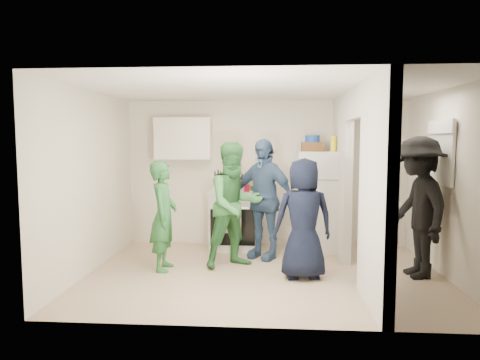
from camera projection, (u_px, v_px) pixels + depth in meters
name	position (u px, v px, depth m)	size (l,w,h in m)	color
floor	(264.00, 274.00, 5.84)	(4.80, 4.80, 0.00)	tan
wall_back	(266.00, 173.00, 7.41)	(4.80, 4.80, 0.00)	silver
wall_front	(263.00, 201.00, 4.04)	(4.80, 4.80, 0.00)	silver
wall_left	(91.00, 182.00, 5.89)	(3.40, 3.40, 0.00)	silver
wall_right	(449.00, 184.00, 5.56)	(3.40, 3.40, 0.00)	silver
ceiling	(265.00, 88.00, 5.61)	(4.80, 4.80, 0.00)	white
partition_pier_back	(342.00, 177.00, 6.74)	(0.12, 1.20, 2.50)	silver
partition_pier_front	(376.00, 194.00, 4.55)	(0.12, 1.20, 2.50)	silver
partition_header	(358.00, 103.00, 5.55)	(0.12, 1.00, 0.40)	silver
stove	(234.00, 219.00, 7.19)	(0.83, 0.69, 0.99)	white
upper_cabinet	(184.00, 139.00, 7.28)	(0.95, 0.34, 0.70)	silver
fridge	(318.00, 201.00, 7.04)	(0.68, 0.66, 1.64)	silver
wicker_basket	(312.00, 147.00, 7.01)	(0.35, 0.25, 0.15)	brown
blue_bowl	(312.00, 139.00, 7.00)	(0.24, 0.24, 0.11)	#163D9C
yellow_cup_stack_top	(333.00, 144.00, 6.84)	(0.09, 0.09, 0.25)	yellow
wall_clock	(269.00, 147.00, 7.35)	(0.22, 0.22, 0.03)	white
spice_shelf	(266.00, 168.00, 7.36)	(0.35, 0.08, 0.03)	olive
nook_window	(443.00, 153.00, 5.73)	(0.03, 0.70, 0.80)	black
nook_window_frame	(442.00, 153.00, 5.73)	(0.04, 0.76, 0.86)	white
nook_valance	(441.00, 127.00, 5.70)	(0.04, 0.82, 0.18)	white
yellow_cup_stack_stove	(226.00, 184.00, 6.92)	(0.09, 0.09, 0.25)	orange
red_cup	(247.00, 188.00, 6.93)	(0.09, 0.09, 0.12)	#B90C28
person_green_left	(163.00, 216.00, 5.98)	(0.56, 0.37, 1.53)	#2B6D35
person_green_center	(235.00, 205.00, 6.12)	(0.87, 0.68, 1.79)	#327338
person_denim	(263.00, 199.00, 6.57)	(1.08, 0.45, 1.84)	#38567A
person_navy	(303.00, 219.00, 5.60)	(0.78, 0.51, 1.59)	black
person_nook	(418.00, 207.00, 5.66)	(1.21, 0.70, 1.87)	black
bottle_a	(218.00, 179.00, 7.29)	(0.07, 0.07, 0.33)	brown
bottle_b	(223.00, 182.00, 7.07)	(0.06, 0.06, 0.28)	#1D5725
bottle_c	(230.00, 182.00, 7.29)	(0.06, 0.06, 0.26)	silver
bottle_d	(235.00, 183.00, 7.07)	(0.06, 0.06, 0.25)	#5C1D10
bottle_e	(242.00, 181.00, 7.32)	(0.07, 0.07, 0.26)	#AAB1BC
bottle_f	(246.00, 181.00, 7.12)	(0.07, 0.07, 0.30)	#14371B
bottle_g	(249.00, 181.00, 7.28)	(0.06, 0.06, 0.27)	olive
bottle_h	(215.00, 181.00, 7.03)	(0.07, 0.07, 0.33)	silver
bottle_i	(238.00, 182.00, 7.24)	(0.07, 0.07, 0.27)	#652C11
bottle_j	(252.00, 181.00, 7.01)	(0.06, 0.06, 0.32)	#1E582A
bottle_k	(221.00, 181.00, 7.19)	(0.07, 0.07, 0.30)	olive
bottle_l	(241.00, 184.00, 6.98)	(0.07, 0.07, 0.24)	#B2B8C3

